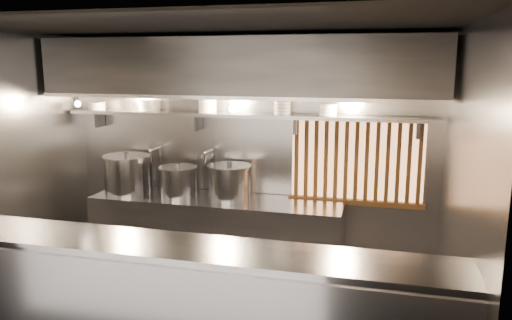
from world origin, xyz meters
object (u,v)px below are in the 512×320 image
at_px(pendant_bulb, 233,109).
at_px(stock_pot_right, 178,181).
at_px(stock_pot_mid, 229,182).
at_px(heat_lamp, 76,99).
at_px(stock_pot_left, 127,174).

distance_m(pendant_bulb, stock_pot_right, 1.11).
relative_size(pendant_bulb, stock_pot_mid, 0.32).
xyz_separation_m(heat_lamp, stock_pot_right, (1.12, 0.28, -0.98)).
xyz_separation_m(stock_pot_left, stock_pot_mid, (1.31, 0.03, -0.03)).
bearing_deg(stock_pot_mid, stock_pot_left, -178.71).
xyz_separation_m(heat_lamp, stock_pot_left, (0.45, 0.29, -0.93)).
relative_size(heat_lamp, stock_pot_mid, 0.59).
bearing_deg(heat_lamp, pendant_bulb, 11.00).
distance_m(stock_pot_mid, stock_pot_right, 0.64).
xyz_separation_m(stock_pot_left, stock_pot_right, (0.68, -0.01, -0.05)).
height_order(heat_lamp, stock_pot_right, heat_lamp).
relative_size(heat_lamp, stock_pot_left, 0.46).
xyz_separation_m(stock_pot_mid, stock_pot_right, (-0.64, -0.04, -0.02)).
distance_m(stock_pot_left, stock_pot_right, 0.68).
bearing_deg(heat_lamp, stock_pot_left, 32.93).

